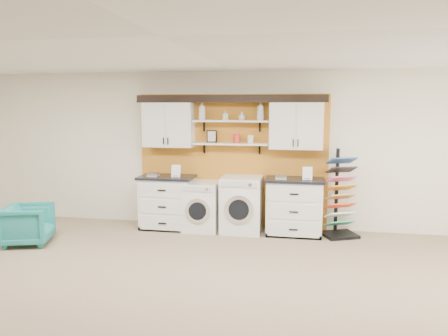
% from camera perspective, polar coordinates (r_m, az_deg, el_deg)
% --- Properties ---
extents(ceiling, '(10.00, 10.00, 0.00)m').
position_cam_1_polar(ceiling, '(3.99, -8.26, 16.68)').
color(ceiling, white).
rests_on(ceiling, wall_back).
extents(wall_back, '(10.00, 0.00, 10.00)m').
position_cam_1_polar(wall_back, '(7.89, 1.11, 2.36)').
color(wall_back, '#EEE6CE').
rests_on(wall_back, floor).
extents(accent_panel, '(3.40, 0.07, 2.40)m').
position_cam_1_polar(accent_panel, '(7.88, 1.07, 0.88)').
color(accent_panel, '#BA731F').
rests_on(accent_panel, wall_back).
extents(upper_cabinet_left, '(0.90, 0.35, 0.84)m').
position_cam_1_polar(upper_cabinet_left, '(7.91, -7.26, 5.79)').
color(upper_cabinet_left, white).
rests_on(upper_cabinet_left, wall_back).
extents(upper_cabinet_right, '(0.90, 0.35, 0.84)m').
position_cam_1_polar(upper_cabinet_right, '(7.56, 9.41, 5.64)').
color(upper_cabinet_right, white).
rests_on(upper_cabinet_right, wall_back).
extents(shelf_lower, '(1.32, 0.28, 0.03)m').
position_cam_1_polar(shelf_lower, '(7.68, 0.88, 3.17)').
color(shelf_lower, white).
rests_on(shelf_lower, wall_back).
extents(shelf_upper, '(1.32, 0.28, 0.03)m').
position_cam_1_polar(shelf_upper, '(7.66, 0.89, 6.15)').
color(shelf_upper, white).
rests_on(shelf_upper, wall_back).
extents(crown_molding, '(3.30, 0.41, 0.13)m').
position_cam_1_polar(crown_molding, '(7.67, 0.91, 9.13)').
color(crown_molding, black).
rests_on(crown_molding, wall_back).
extents(picture_frame, '(0.18, 0.02, 0.22)m').
position_cam_1_polar(picture_frame, '(7.78, -1.61, 4.16)').
color(picture_frame, black).
rests_on(picture_frame, shelf_lower).
extents(canister_red, '(0.11, 0.11, 0.16)m').
position_cam_1_polar(canister_red, '(7.66, 1.62, 3.87)').
color(canister_red, red).
rests_on(canister_red, shelf_lower).
extents(canister_cream, '(0.10, 0.10, 0.14)m').
position_cam_1_polar(canister_cream, '(7.63, 3.49, 3.76)').
color(canister_cream, silver).
rests_on(canister_cream, shelf_lower).
extents(base_cabinet_left, '(0.97, 0.66, 0.95)m').
position_cam_1_polar(base_cabinet_left, '(7.95, -7.41, -4.42)').
color(base_cabinet_left, white).
rests_on(base_cabinet_left, floor).
extents(base_cabinet_right, '(0.99, 0.66, 0.97)m').
position_cam_1_polar(base_cabinet_right, '(7.59, 9.15, -4.99)').
color(base_cabinet_right, white).
rests_on(base_cabinet_right, floor).
extents(washer, '(0.62, 0.71, 0.86)m').
position_cam_1_polar(washer, '(7.79, -2.90, -4.95)').
color(washer, white).
rests_on(washer, floor).
extents(dryer, '(0.70, 0.71, 0.97)m').
position_cam_1_polar(dryer, '(7.66, 2.31, -4.76)').
color(dryer, white).
rests_on(dryer, floor).
extents(sample_rack, '(0.67, 0.63, 1.48)m').
position_cam_1_polar(sample_rack, '(7.63, 14.89, -5.06)').
color(sample_rack, black).
rests_on(sample_rack, floor).
extents(armchair, '(0.86, 0.85, 0.63)m').
position_cam_1_polar(armchair, '(7.69, -24.19, -6.75)').
color(armchair, '#1D7D7A').
rests_on(armchair, floor).
extents(soap_bottle_a, '(0.18, 0.18, 0.33)m').
position_cam_1_polar(soap_bottle_a, '(7.75, -2.88, 7.49)').
color(soap_bottle_a, silver).
rests_on(soap_bottle_a, shelf_upper).
extents(soap_bottle_b, '(0.10, 0.11, 0.17)m').
position_cam_1_polar(soap_bottle_b, '(7.67, 0.16, 6.89)').
color(soap_bottle_b, silver).
rests_on(soap_bottle_b, shelf_upper).
extents(soap_bottle_c, '(0.16, 0.16, 0.15)m').
position_cam_1_polar(soap_bottle_c, '(7.63, 2.36, 6.80)').
color(soap_bottle_c, silver).
rests_on(soap_bottle_c, shelf_upper).
extents(soap_bottle_d, '(0.18, 0.18, 0.34)m').
position_cam_1_polar(soap_bottle_d, '(7.59, 4.80, 7.48)').
color(soap_bottle_d, silver).
rests_on(soap_bottle_d, shelf_upper).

